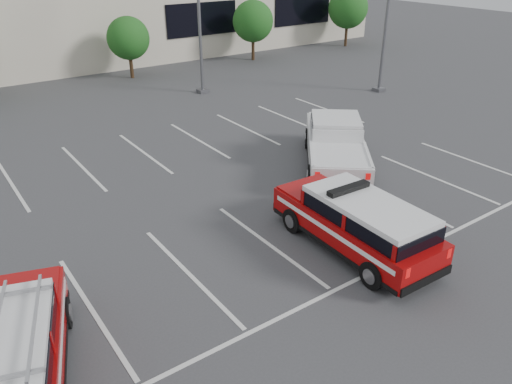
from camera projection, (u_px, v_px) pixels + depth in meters
ground at (268, 244)px, 15.14m from camera, size 120.00×120.00×0.00m
stall_markings at (195, 190)px, 18.41m from camera, size 23.00×15.00×0.01m
tree_mid_right at (129, 39)px, 32.70m from camera, size 2.77×2.77×3.99m
tree_right at (254, 23)px, 37.78m from camera, size 3.07×3.07×4.42m
tree_far_right at (348, 10)px, 42.86m from camera, size 3.37×3.37×4.85m
light_pole_mid at (198, 2)px, 28.09m from camera, size 0.90×0.60×10.24m
light_pole_right at (389, 2)px, 28.41m from camera, size 0.90×0.60×10.24m
fire_chief_suv at (356, 226)px, 14.54m from camera, size 2.15×5.45×1.89m
white_pickup at (335, 149)px, 20.05m from camera, size 5.65×6.20×1.92m
ladder_suv at (11, 361)px, 9.87m from camera, size 3.35×5.24×1.93m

